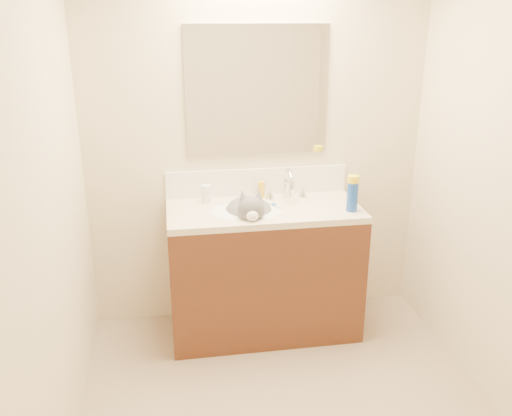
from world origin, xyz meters
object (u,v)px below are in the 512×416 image
object	(u,v)px
vanity_cabinet	(264,273)
faucet	(288,187)
silver_jar	(259,193)
pill_bottle	(206,194)
cat	(249,214)
amber_bottle	(261,190)
spray_can	(352,197)
basin	(246,221)

from	to	relation	value
vanity_cabinet	faucet	size ratio (longest dim) A/B	4.29
vanity_cabinet	silver_jar	distance (m)	0.52
faucet	pill_bottle	size ratio (longest dim) A/B	2.46
pill_bottle	silver_jar	world-z (taller)	pill_bottle
cat	silver_jar	world-z (taller)	cat
cat	pill_bottle	xyz separation A→B (m)	(-0.25, 0.19, 0.08)
pill_bottle	silver_jar	size ratio (longest dim) A/B	1.98
pill_bottle	amber_bottle	size ratio (longest dim) A/B	1.04
faucet	silver_jar	world-z (taller)	faucet
vanity_cabinet	silver_jar	xyz separation A→B (m)	(0.00, 0.22, 0.48)
amber_bottle	spray_can	world-z (taller)	spray_can
silver_jar	spray_can	world-z (taller)	spray_can
spray_can	silver_jar	bearing A→B (deg)	145.42
spray_can	amber_bottle	bearing A→B (deg)	146.02
basin	pill_bottle	world-z (taller)	pill_bottle
silver_jar	spray_can	size ratio (longest dim) A/B	0.32
vanity_cabinet	amber_bottle	size ratio (longest dim) A/B	11.01
vanity_cabinet	faucet	world-z (taller)	faucet
amber_bottle	pill_bottle	bearing A→B (deg)	-174.44
faucet	basin	bearing A→B (deg)	-150.88
cat	spray_can	size ratio (longest dim) A/B	2.38
vanity_cabinet	silver_jar	size ratio (longest dim) A/B	20.85
basin	spray_can	distance (m)	0.67
vanity_cabinet	basin	distance (m)	0.40
vanity_cabinet	pill_bottle	bearing A→B (deg)	154.55
cat	amber_bottle	size ratio (longest dim) A/B	4.00
vanity_cabinet	spray_can	distance (m)	0.76
vanity_cabinet	silver_jar	bearing A→B (deg)	88.81
cat	amber_bottle	distance (m)	0.27
cat	pill_bottle	size ratio (longest dim) A/B	3.83
basin	pill_bottle	distance (m)	0.32
pill_bottle	amber_bottle	world-z (taller)	pill_bottle
faucet	amber_bottle	xyz separation A→B (m)	(-0.16, 0.06, -0.03)
faucet	cat	bearing A→B (deg)	-149.21
silver_jar	amber_bottle	bearing A→B (deg)	-53.05
amber_bottle	faucet	bearing A→B (deg)	-20.82
basin	faucet	bearing A→B (deg)	29.12
vanity_cabinet	cat	size ratio (longest dim) A/B	2.76
vanity_cabinet	amber_bottle	world-z (taller)	amber_bottle
basin	amber_bottle	bearing A→B (deg)	59.23
amber_bottle	cat	bearing A→B (deg)	-116.59
faucet	cat	size ratio (longest dim) A/B	0.64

